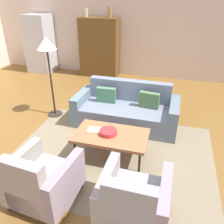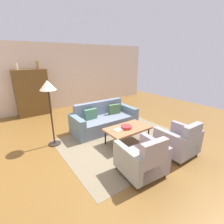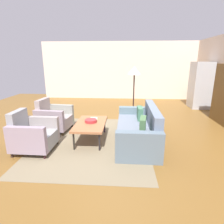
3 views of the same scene
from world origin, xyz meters
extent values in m
plane|color=brown|center=(0.00, 0.00, 0.00)|extent=(11.74, 11.74, 0.00)
cube|color=beige|center=(0.00, 3.82, 1.40)|extent=(9.78, 0.12, 2.80)
cube|color=#7D6F55|center=(0.44, -0.45, 0.00)|extent=(3.40, 2.60, 0.01)
cube|color=slate|center=(0.44, 0.60, 0.21)|extent=(1.75, 0.92, 0.42)
cube|color=slate|center=(0.44, 0.96, 0.43)|extent=(1.74, 0.20, 0.86)
cube|color=slate|center=(1.40, 0.59, 0.31)|extent=(0.19, 0.90, 0.62)
cube|color=slate|center=(-0.52, 0.61, 0.31)|extent=(0.19, 0.90, 0.62)
cube|color=#476C42|center=(0.89, 0.70, 0.58)|extent=(0.41, 0.18, 0.32)
cube|color=#427455|center=(-0.01, 0.71, 0.58)|extent=(0.40, 0.13, 0.32)
cylinder|color=black|center=(-0.09, -0.22, 0.20)|extent=(0.04, 0.04, 0.40)
cylinder|color=black|center=(0.97, -0.22, 0.20)|extent=(0.04, 0.04, 0.40)
cylinder|color=black|center=(-0.09, -0.78, 0.20)|extent=(0.04, 0.04, 0.40)
cylinder|color=black|center=(0.97, -0.78, 0.20)|extent=(0.04, 0.04, 0.40)
cube|color=#A1643E|center=(0.44, -0.50, 0.42)|extent=(1.20, 0.70, 0.05)
cylinder|color=#2E2518|center=(-0.47, -1.23, 0.05)|extent=(0.05, 0.05, 0.10)
cylinder|color=#322514|center=(0.21, -1.29, 0.05)|extent=(0.05, 0.05, 0.10)
cylinder|color=#3B251C|center=(-0.53, -1.91, 0.05)|extent=(0.05, 0.05, 0.10)
cylinder|color=#372111|center=(0.14, -1.97, 0.05)|extent=(0.05, 0.05, 0.10)
cube|color=gray|center=(-0.16, -1.60, 0.25)|extent=(0.63, 0.85, 0.30)
cube|color=gray|center=(-0.19, -1.93, 0.49)|extent=(0.57, 0.19, 0.78)
cube|color=gray|center=(-0.50, -1.57, 0.38)|extent=(0.19, 0.81, 0.56)
cube|color=gray|center=(0.18, -1.63, 0.38)|extent=(0.19, 0.81, 0.56)
cylinder|color=#342C22|center=(0.70, -1.25, 0.05)|extent=(0.05, 0.05, 0.10)
cylinder|color=#321A1C|center=(1.38, -1.26, 0.05)|extent=(0.05, 0.05, 0.10)
cube|color=gray|center=(1.04, -1.60, 0.25)|extent=(0.57, 0.81, 0.30)
cube|color=gray|center=(1.03, -1.93, 0.49)|extent=(0.56, 0.15, 0.78)
cube|color=gray|center=(0.70, -1.59, 0.38)|extent=(0.13, 0.80, 0.56)
cube|color=gray|center=(1.38, -1.60, 0.38)|extent=(0.13, 0.80, 0.56)
cylinder|color=#B52D31|center=(0.39, -0.50, 0.48)|extent=(0.29, 0.29, 0.07)
cube|color=beige|center=(0.15, -0.47, 0.46)|extent=(0.27, 0.21, 0.02)
cube|color=brown|center=(-1.08, 3.47, 0.90)|extent=(1.20, 0.50, 1.80)
cube|color=#3C2A1A|center=(-1.38, 3.73, 0.90)|extent=(0.56, 0.01, 1.51)
cube|color=#43241F|center=(-0.78, 3.73, 0.90)|extent=(0.56, 0.01, 1.51)
cylinder|color=#BCB08D|center=(-1.48, 3.47, 1.92)|extent=(0.13, 0.13, 0.24)
cylinder|color=olive|center=(-0.73, 3.47, 1.95)|extent=(0.12, 0.12, 0.30)
cube|color=#B7BABF|center=(-3.15, 3.37, 0.93)|extent=(0.80, 0.70, 1.85)
cylinder|color=#99999E|center=(-3.10, 3.74, 1.02)|extent=(0.02, 0.02, 0.70)
cylinder|color=#2F2720|center=(-1.20, 0.59, 0.01)|extent=(0.32, 0.32, 0.03)
cylinder|color=black|center=(-1.20, 0.59, 0.76)|extent=(0.04, 0.04, 1.45)
cone|color=beige|center=(-1.20, 0.59, 1.60)|extent=(0.40, 0.40, 0.24)
camera|label=1|loc=(1.31, -3.52, 2.54)|focal=36.92mm
camera|label=2|loc=(-2.25, -3.52, 2.25)|focal=26.38mm
camera|label=3|loc=(4.59, 0.29, 1.88)|focal=29.64mm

